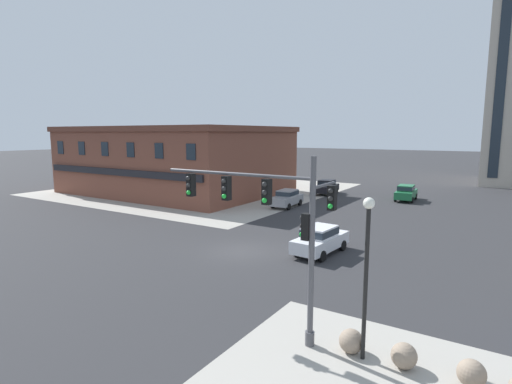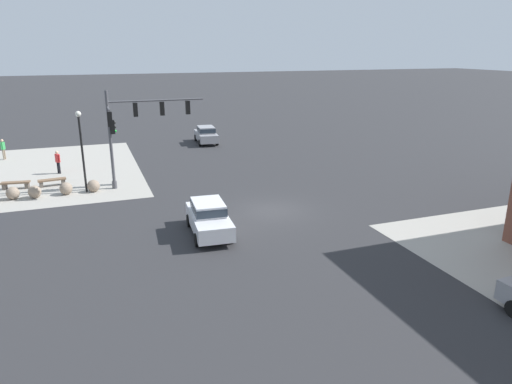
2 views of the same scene
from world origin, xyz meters
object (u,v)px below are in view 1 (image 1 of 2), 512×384
bollard_sphere_curb_b (404,356)px  bollard_sphere_curb_c (472,373)px  bollard_sphere_curb_a (351,341)px  car_cross_eastbound (320,239)px  traffic_signal_main (277,219)px  car_parked_curb (326,186)px  car_main_northbound_far (287,198)px  car_main_southbound_near (406,192)px  street_lamp_corner_near (367,260)px

bollard_sphere_curb_b → bollard_sphere_curb_c: bearing=2.6°
bollard_sphere_curb_a → car_cross_eastbound: 11.03m
traffic_signal_main → bollard_sphere_curb_a: size_ratio=8.13×
traffic_signal_main → car_parked_curb: 34.51m
bollard_sphere_curb_c → car_cross_eastbound: size_ratio=0.18×
car_main_northbound_far → bollard_sphere_curb_b: bearing=-54.4°
traffic_signal_main → car_main_southbound_near: (-2.38, 32.58, -3.32)m
bollard_sphere_curb_b → street_lamp_corner_near: (-1.23, -0.18, 2.92)m
car_main_southbound_near → bollard_sphere_curb_c: bearing=-75.0°
car_main_northbound_far → traffic_signal_main: bearing=-62.9°
bollard_sphere_curb_c → car_main_southbound_near: car_main_southbound_near is taller
bollard_sphere_curb_b → car_cross_eastbound: (-6.97, 9.65, 0.52)m
car_cross_eastbound → car_parked_curb: same height
bollard_sphere_curb_b → street_lamp_corner_near: 3.18m
car_main_northbound_far → car_parked_curb: (0.02, 9.98, 0.00)m
car_main_southbound_near → car_cross_eastbound: (-0.15, -22.77, 0.00)m
bollard_sphere_curb_a → car_parked_curb: (-14.23, 32.24, 0.52)m
bollard_sphere_curb_c → traffic_signal_main: bearing=-177.8°
bollard_sphere_curb_c → car_parked_curb: (-17.75, 32.13, 0.52)m
bollard_sphere_curb_c → car_cross_eastbound: car_cross_eastbound is taller
bollard_sphere_curb_a → street_lamp_corner_near: 2.96m
car_main_southbound_near → car_cross_eastbound: size_ratio=0.99×
traffic_signal_main → car_parked_curb: (-11.46, 32.38, -3.32)m
car_main_northbound_far → car_main_southbound_near: (9.10, 10.18, 0.00)m
bollard_sphere_curb_a → car_main_northbound_far: bearing=122.6°
bollard_sphere_curb_c → car_cross_eastbound: 13.01m
street_lamp_corner_near → car_parked_curb: size_ratio=1.19×
traffic_signal_main → car_parked_curb: bearing=109.5°
traffic_signal_main → car_cross_eastbound: 10.66m
car_main_southbound_near → car_parked_curb: bearing=-178.7°
bollard_sphere_curb_c → car_main_northbound_far: bearing=128.7°
traffic_signal_main → bollard_sphere_curb_a: traffic_signal_main is taller
car_main_northbound_far → street_lamp_corner_near: bearing=-56.8°
street_lamp_corner_near → car_main_southbound_near: (-5.59, 32.60, -2.41)m
bollard_sphere_curb_c → bollard_sphere_curb_b: bearing=-177.4°
traffic_signal_main → car_main_northbound_far: bearing=117.1°
traffic_signal_main → car_cross_eastbound: bearing=104.4°
street_lamp_corner_near → car_parked_curb: street_lamp_corner_near is taller
car_main_northbound_far → car_cross_eastbound: size_ratio=0.99×
car_main_northbound_far → car_parked_curb: bearing=89.9°
street_lamp_corner_near → car_main_northbound_far: 26.91m
bollard_sphere_curb_a → car_parked_curb: bearing=113.8°
traffic_signal_main → bollard_sphere_curb_a: 4.74m
bollard_sphere_curb_b → car_main_northbound_far: (-15.93, 22.24, 0.52)m
bollard_sphere_curb_a → bollard_sphere_curb_b: bearing=0.7°
car_main_northbound_far → car_main_southbound_near: bearing=48.2°
bollard_sphere_curb_a → car_cross_eastbound: car_cross_eastbound is taller
bollard_sphere_curb_a → bollard_sphere_curb_c: (3.52, 0.11, 0.00)m
traffic_signal_main → bollard_sphere_curb_a: (2.76, 0.14, -3.84)m
traffic_signal_main → car_main_southbound_near: 32.83m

